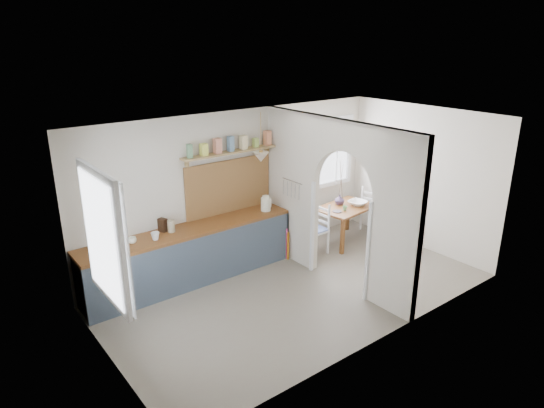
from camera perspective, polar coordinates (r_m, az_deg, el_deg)
floor at (r=7.63m, az=3.10°, el=-10.16°), size 5.80×3.20×0.01m
ceiling at (r=6.74m, az=3.50°, el=9.46°), size 5.80×3.20×0.01m
walls at (r=7.08m, az=3.29°, el=-0.96°), size 5.81×3.21×2.60m
partition at (r=7.52m, az=7.06°, el=1.37°), size 0.12×3.20×2.60m
kitchen_window at (r=5.62m, az=-19.40°, el=-3.76°), size 0.10×1.16×1.50m
nook_window at (r=9.26m, az=5.45°, el=5.80°), size 1.76×0.10×1.30m
counter at (r=7.83m, az=-9.60°, el=-5.84°), size 3.50×0.60×0.90m
sink at (r=7.18m, az=-18.85°, el=-5.25°), size 0.40×0.40×0.02m
backsplash at (r=8.14m, az=-5.08°, el=2.10°), size 1.65×0.03×0.90m
shelf at (r=7.91m, az=-4.88°, el=6.47°), size 1.75×0.20×0.21m
pendant_lamp at (r=7.86m, az=-1.31°, el=5.55°), size 0.26×0.26×0.16m
utensil_rail at (r=8.06m, az=2.40°, el=2.71°), size 0.02×0.50×0.02m
dining_table at (r=9.31m, az=8.61°, el=-2.33°), size 1.21×0.89×0.70m
chair_left at (r=8.69m, az=4.85°, el=-2.96°), size 0.43×0.43×0.94m
chair_right at (r=9.95m, az=11.97°, el=-0.43°), size 0.51×0.51×0.92m
kettle at (r=8.25m, az=-0.74°, el=0.11°), size 0.25×0.21×0.27m
mug_a at (r=7.31m, az=-13.57°, el=-3.70°), size 0.17×0.17×0.12m
mug_b at (r=7.28m, az=-16.12°, el=-4.12°), size 0.16×0.16×0.09m
knife_block at (r=7.58m, az=-12.73°, el=-2.43°), size 0.13×0.15×0.21m
jar at (r=7.54m, az=-11.78°, el=-2.57°), size 0.14×0.14×0.18m
towel_magenta at (r=8.52m, az=1.71°, el=-4.76°), size 0.02×0.03×0.59m
towel_orange at (r=8.50m, az=1.90°, el=-5.02°), size 0.02×0.03×0.54m
bowl at (r=9.29m, az=10.04°, el=0.12°), size 0.39×0.39×0.08m
table_cup at (r=8.97m, az=8.56°, el=-0.50°), size 0.11×0.11×0.08m
plate at (r=8.89m, az=7.67°, el=-0.87°), size 0.21×0.21×0.01m
vase at (r=9.25m, az=7.95°, el=0.51°), size 0.23×0.23×0.19m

